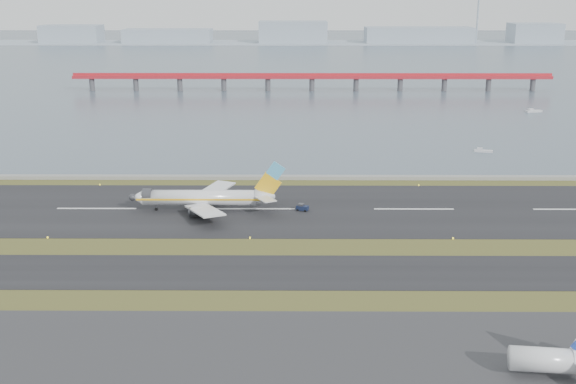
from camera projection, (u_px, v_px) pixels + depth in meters
ground at (248, 251)px, 152.64m from camera, size 1000.00×1000.00×0.00m
taxiway_strip at (244, 272)px, 141.08m from camera, size 1000.00×18.00×0.10m
runway_strip at (255, 209)px, 181.51m from camera, size 1000.00×45.00×0.10m
seawall at (260, 177)px, 210.27m from camera, size 1000.00×2.50×1.00m
bay_water at (281, 57)px, 595.47m from camera, size 1400.00×800.00×1.30m
red_pier at (312, 78)px, 391.22m from camera, size 260.00×5.00×10.20m
far_shoreline at (297, 37)px, 747.78m from camera, size 1400.00×80.00×60.50m
airliner at (206, 198)px, 179.08m from camera, size 38.52×32.89×12.80m
pushback_tug at (302, 208)px, 179.80m from camera, size 3.30×2.57×1.86m
second_airliner_tail at (560, 359)px, 102.03m from camera, size 15.97×13.17×9.86m
workboat_near at (483, 151)px, 245.14m from camera, size 6.32×3.48×1.46m
workboat_far at (533, 111)px, 324.89m from camera, size 7.71×4.04×1.79m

